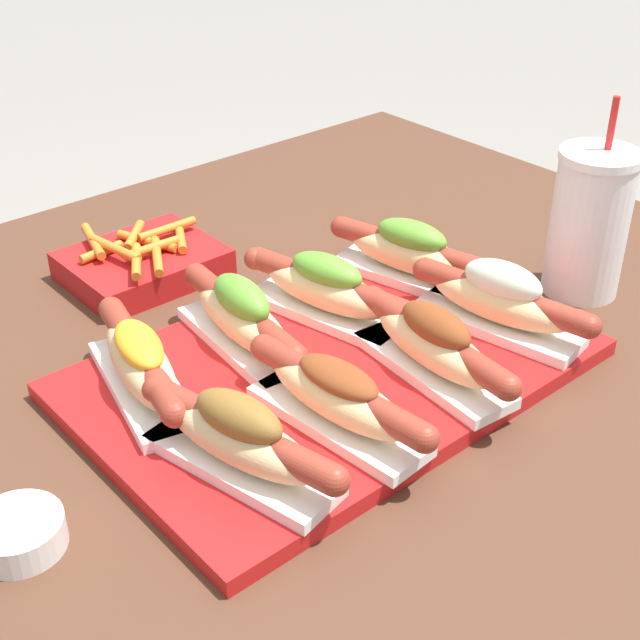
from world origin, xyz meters
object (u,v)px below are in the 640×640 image
Objects in this scene: hot_dog_3 at (501,300)px; sauce_bowl at (18,532)px; drink_cup at (589,223)px; hot_dog_4 at (141,364)px; hot_dog_1 at (338,397)px; hot_dog_5 at (242,318)px; hot_dog_0 at (240,438)px; serving_tray at (333,368)px; hot_dog_7 at (411,253)px; fries_basket at (143,263)px; hot_dog_6 at (327,289)px; hot_dog_2 at (434,345)px.

hot_dog_3 is 2.95× the size of sauce_bowl.
drink_cup reaches higher than sauce_bowl.
drink_cup is (0.52, -0.14, 0.04)m from hot_dog_4.
hot_dog_5 is (0.01, 0.16, 0.00)m from hot_dog_1.
hot_dog_0 reaches higher than hot_dog_1.
hot_dog_5 is 0.42m from drink_cup.
hot_dog_7 is (0.18, 0.07, 0.04)m from serving_tray.
drink_cup reaches higher than serving_tray.
hot_dog_1 is 1.25× the size of fries_basket.
hot_dog_0 is 0.98× the size of hot_dog_1.
hot_dog_0 reaches higher than fries_basket.
hot_dog_5 reaches higher than hot_dog_1.
sauce_bowl is (-0.18, 0.06, -0.04)m from hot_dog_0.
sauce_bowl is at bearing 173.98° from hot_dog_3.
hot_dog_6 is 1.23× the size of fries_basket.
hot_dog_5 reaches higher than hot_dog_2.
drink_cup is (0.40, -0.14, 0.03)m from hot_dog_5.
hot_dog_3 is at bearing -60.88° from fries_basket.
hot_dog_7 reaches higher than serving_tray.
hot_dog_4 is at bearing -179.19° from hot_dog_5.
hot_dog_0 reaches higher than hot_dog_6.
hot_dog_5 is 1.01× the size of hot_dog_6.
hot_dog_0 is at bearing -179.35° from hot_dog_3.
hot_dog_6 is 0.26m from fries_basket.
hot_dog_4 is 0.99× the size of hot_dog_6.
hot_dog_7 is at bearing 50.92° from hot_dog_2.
hot_dog_7 is 0.93× the size of drink_cup.
hot_dog_7 is (0.01, 0.14, -0.00)m from hot_dog_3.
hot_dog_3 is 0.19m from hot_dog_6.
serving_tray is 2.32× the size of hot_dog_6.
hot_dog_3 is 0.27m from hot_dog_5.
hot_dog_4 is 2.92× the size of sauce_bowl.
serving_tray is 0.20m from hot_dog_4.
hot_dog_2 is 1.01× the size of hot_dog_3.
hot_dog_1 is (-0.07, -0.08, 0.04)m from serving_tray.
hot_dog_3 is 1.01× the size of hot_dog_7.
hot_dog_1 is 0.16m from hot_dog_5.
hot_dog_0 reaches higher than hot_dog_7.
hot_dog_0 is 1.00× the size of hot_dog_3.
hot_dog_5 is 0.23m from fries_basket.
hot_dog_7 is (0.35, 0.14, -0.00)m from hot_dog_0.
hot_dog_2 is 1.02× the size of hot_dog_7.
hot_dog_6 is at bearing 12.06° from sauce_bowl.
hot_dog_4 is at bearing -120.81° from fries_basket.
hot_dog_1 is 1.01× the size of hot_dog_3.
hot_dog_1 is at bearing -4.79° from hot_dog_0.
hot_dog_6 is (-0.12, 0.14, -0.00)m from hot_dog_3.
hot_dog_5 is at bearing 122.68° from serving_tray.
hot_dog_0 is 0.19m from sauce_bowl.
hot_dog_2 is 0.12m from hot_dog_3.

